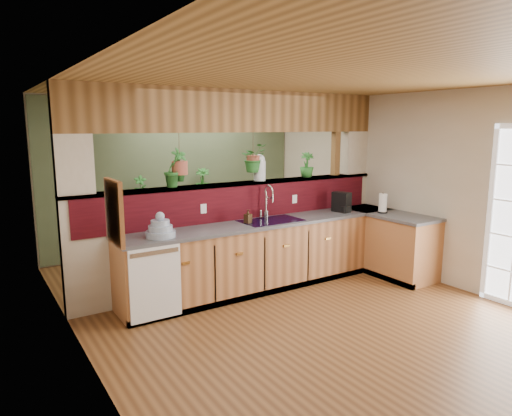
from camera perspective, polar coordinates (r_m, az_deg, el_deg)
ground at (r=5.41m, az=5.62°, el=-13.03°), size 4.60×7.00×0.01m
ceiling at (r=5.00m, az=6.15°, el=15.54°), size 4.60×7.00×0.01m
wall_back at (r=8.06m, az=-9.85°, el=4.11°), size 4.60×0.02×2.60m
wall_left at (r=4.05m, az=-20.51°, el=-2.25°), size 0.02×7.00×2.60m
wall_right at (r=6.71m, az=21.45°, el=2.38°), size 0.02×7.00×2.60m
pass_through_partition at (r=6.17m, az=-1.74°, el=1.43°), size 4.60×0.21×2.60m
pass_through_ledge at (r=6.14m, az=-1.99°, el=3.07°), size 4.60×0.21×0.04m
header_beam at (r=6.09m, az=-2.05°, el=12.02°), size 4.60×0.15×0.55m
sage_backwall at (r=8.04m, az=-9.79°, el=4.10°), size 4.55×0.02×2.55m
countertop at (r=6.40m, az=6.77°, el=-5.11°), size 4.14×1.52×0.90m
dishwasher at (r=5.11m, az=-12.44°, el=-9.16°), size 0.58×0.03×0.82m
navy_sink at (r=6.05m, az=1.90°, el=-2.31°), size 0.82×0.50×0.18m
framed_print at (r=3.25m, az=-17.26°, el=-0.51°), size 0.04×0.35×0.45m
faucet at (r=6.14m, az=1.45°, el=0.97°), size 0.20×0.20×0.46m
dish_stack at (r=5.22m, az=-11.86°, el=-2.63°), size 0.33×0.33×0.29m
soap_dispenser at (r=5.85m, az=-1.02°, el=-1.06°), size 0.10×0.10×0.18m
coffee_maker at (r=6.74m, az=10.69°, el=0.64°), size 0.15×0.26×0.29m
paper_towel at (r=6.80m, az=15.57°, el=0.54°), size 0.14×0.14×0.30m
glass_jar at (r=6.28m, az=0.46°, el=5.08°), size 0.16×0.16×0.36m
ledge_plant_left at (r=5.69m, az=-10.30°, el=4.71°), size 0.27×0.24×0.42m
ledge_plant_right at (r=6.77m, az=6.36°, el=5.40°), size 0.27×0.27×0.37m
hanging_plant_a at (r=5.71m, az=-9.56°, el=6.68°), size 0.25×0.21×0.54m
hanging_plant_b at (r=6.20m, az=-0.37°, el=7.81°), size 0.39×0.35×0.50m
shelving_console at (r=7.90m, az=-9.90°, el=-1.89°), size 1.46×0.66×0.94m
shelf_plant_a at (r=7.58m, az=-14.23°, el=2.54°), size 0.24×0.19×0.38m
shelf_plant_b at (r=7.99m, az=-6.70°, el=3.38°), size 0.33×0.33×0.44m
floor_plant at (r=7.22m, az=-1.11°, el=-3.99°), size 0.77×0.70×0.73m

